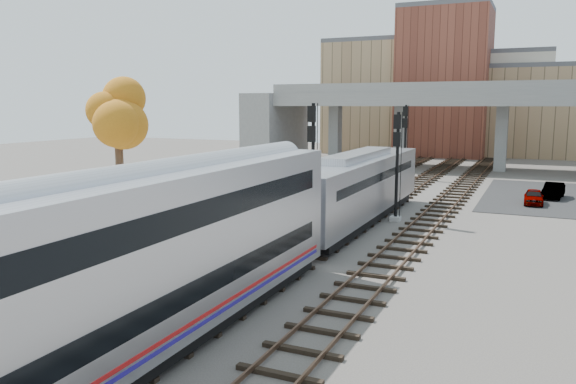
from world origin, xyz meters
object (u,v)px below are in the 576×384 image
Objects in this scene: signal_mast_near at (313,166)px; car_b at (553,191)px; coach at (75,288)px; car_a at (534,197)px; tree at (117,113)px; locomotive at (357,186)px; signal_mast_far at (405,142)px; signal_mast_mid at (397,169)px.

car_b is (13.15, 16.93, -2.99)m from signal_mast_near.
coach reaches higher than car_b.
coach reaches higher than car_a.
car_b is at bearing 45.95° from tree.
locomotive is at bearing -131.87° from car_a.
car_a is 0.89× the size of car_b.
tree reaches higher than signal_mast_near.
car_a is at bearing 49.37° from locomotive.
signal_mast_far is at bearing 159.54° from car_b.
car_b is (22.18, 22.93, -6.07)m from tree.
signal_mast_mid is 16.63m from tree.
car_b is (11.05, 37.46, -2.16)m from coach.
car_a is 3.77m from car_b.
signal_mast_near is 18.12m from car_a.
locomotive is 3.25m from signal_mast_near.
tree is (-11.14, 14.53, 3.91)m from coach.
coach is 2.77× the size of tree.
signal_mast_far reaches higher than car_a.
car_b is at bearing 53.36° from locomotive.
signal_mast_far is at bearing 73.31° from tree.
tree is (-9.04, -30.13, 3.14)m from signal_mast_far.
car_a is (7.72, 9.81, -2.68)m from signal_mast_mid.
car_b is (9.05, 13.33, -2.63)m from signal_mast_mid.
coach is 39.11m from car_b.
locomotive is 5.91× the size of car_a.
signal_mast_near is at bearing -119.57° from car_b.
signal_mast_near reaches higher than car_b.
car_b is at bearing 73.57° from coach.
signal_mast_mid is at bearing -115.89° from car_b.
coach is 18.72m from tree.
tree reaches higher than signal_mast_mid.
signal_mast_mid is 12.76m from car_a.
locomotive is 14.45m from tree.
locomotive is 2.11× the size of tree.
car_b is at bearing -28.73° from signal_mast_far.
signal_mast_mid is at bearing 41.22° from signal_mast_near.
car_b is at bearing 52.17° from signal_mast_near.
signal_mast_near reaches higher than car_a.
tree is at bearing -125.79° from car_b.
coach is at bearing -98.17° from car_b.
signal_mast_near reaches higher than signal_mast_mid.
signal_mast_near is 2.00× the size of car_b.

